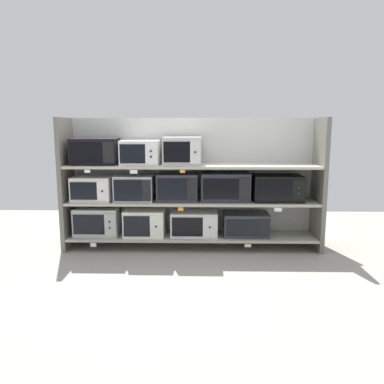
% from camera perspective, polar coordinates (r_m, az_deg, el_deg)
% --- Properties ---
extents(ground, '(6.91, 6.00, 0.02)m').
position_cam_1_polar(ground, '(3.72, -0.33, -13.08)').
color(ground, gray).
extents(back_panel, '(3.11, 0.04, 1.54)m').
position_cam_1_polar(back_panel, '(4.74, 0.07, 1.66)').
color(back_panel, '#B2B2AD').
rests_on(back_panel, ground).
extents(upright_left, '(0.05, 0.48, 1.54)m').
position_cam_1_polar(upright_left, '(4.75, -18.20, 1.19)').
color(upright_left, '#68645B').
rests_on(upright_left, ground).
extents(upright_right, '(0.05, 0.48, 1.54)m').
position_cam_1_polar(upright_right, '(4.69, 18.44, 1.08)').
color(upright_right, '#68645B').
rests_on(upright_right, ground).
extents(shelf_0, '(2.91, 0.48, 0.03)m').
position_cam_1_polar(shelf_0, '(4.62, 0.00, -6.58)').
color(shelf_0, '#ADA899').
rests_on(shelf_0, ground).
extents(microwave_0, '(0.52, 0.35, 0.33)m').
position_cam_1_polar(microwave_0, '(4.73, -13.92, -4.23)').
color(microwave_0, '#B0BCB6').
rests_on(microwave_0, shelf_0).
extents(microwave_1, '(0.47, 0.43, 0.32)m').
position_cam_1_polar(microwave_1, '(4.61, -7.01, -4.45)').
color(microwave_1, white).
rests_on(microwave_1, shelf_0).
extents(microwave_2, '(0.55, 0.37, 0.29)m').
position_cam_1_polar(microwave_2, '(4.57, 0.32, -4.68)').
color(microwave_2, silver).
rests_on(microwave_2, shelf_0).
extents(microwave_3, '(0.53, 0.36, 0.27)m').
position_cam_1_polar(microwave_3, '(4.60, 8.02, -4.79)').
color(microwave_3, '#2F3439').
rests_on(microwave_3, shelf_0).
extents(price_tag_0, '(0.07, 0.00, 0.04)m').
position_cam_1_polar(price_tag_0, '(4.56, -14.51, -7.65)').
color(price_tag_0, white).
extents(price_tag_1, '(0.07, 0.00, 0.04)m').
position_cam_1_polar(price_tag_1, '(4.43, 8.34, -7.91)').
color(price_tag_1, beige).
extents(shelf_1, '(2.91, 0.48, 0.03)m').
position_cam_1_polar(shelf_1, '(4.52, 0.00, -1.44)').
color(shelf_1, '#ADA899').
extents(microwave_4, '(0.46, 0.41, 0.28)m').
position_cam_1_polar(microwave_4, '(4.66, -14.50, 0.54)').
color(microwave_4, silver).
rests_on(microwave_4, shelf_1).
extents(microwave_5, '(0.44, 0.43, 0.30)m').
position_cam_1_polar(microwave_5, '(4.55, -8.50, 0.65)').
color(microwave_5, '#A1A7AD').
rests_on(microwave_5, shelf_1).
extents(microwave_6, '(0.47, 0.37, 0.32)m').
position_cam_1_polar(microwave_6, '(4.49, -2.19, 0.75)').
color(microwave_6, '#343239').
rests_on(microwave_6, shelf_1).
extents(microwave_7, '(0.56, 0.36, 0.33)m').
position_cam_1_polar(microwave_7, '(4.49, 4.97, 0.78)').
color(microwave_7, '#262A33').
rests_on(microwave_7, shelf_1).
extents(microwave_8, '(0.56, 0.38, 0.30)m').
position_cam_1_polar(microwave_8, '(4.57, 12.60, 0.58)').
color(microwave_8, black).
rests_on(microwave_8, shelf_1).
extents(price_tag_2, '(0.06, 0.00, 0.04)m').
position_cam_1_polar(price_tag_2, '(4.29, -1.70, -2.57)').
color(price_tag_2, orange).
extents(price_tag_3, '(0.08, 0.00, 0.04)m').
position_cam_1_polar(price_tag_3, '(4.37, 12.71, -2.59)').
color(price_tag_3, white).
extents(shelf_2, '(2.91, 0.48, 0.03)m').
position_cam_1_polar(shelf_2, '(4.45, 0.00, 3.89)').
color(shelf_2, '#ADA899').
extents(microwave_9, '(0.53, 0.34, 0.30)m').
position_cam_1_polar(microwave_9, '(4.60, -14.26, 5.86)').
color(microwave_9, black).
rests_on(microwave_9, shelf_2).
extents(microwave_10, '(0.44, 0.43, 0.28)m').
position_cam_1_polar(microwave_10, '(4.49, -7.65, 5.85)').
color(microwave_10, silver).
rests_on(microwave_10, shelf_2).
extents(microwave_11, '(0.44, 0.42, 0.32)m').
position_cam_1_polar(microwave_11, '(4.44, -1.43, 6.14)').
color(microwave_11, beige).
rests_on(microwave_11, shelf_2).
extents(price_tag_4, '(0.06, 0.00, 0.03)m').
position_cam_1_polar(price_tag_4, '(4.40, -15.36, 3.00)').
color(price_tag_4, white).
extents(price_tag_5, '(0.08, 0.00, 0.04)m').
position_cam_1_polar(price_tag_5, '(4.28, -8.70, 3.00)').
color(price_tag_5, white).
extents(price_tag_6, '(0.06, 0.00, 0.03)m').
position_cam_1_polar(price_tag_6, '(4.22, -1.43, 3.08)').
color(price_tag_6, orange).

